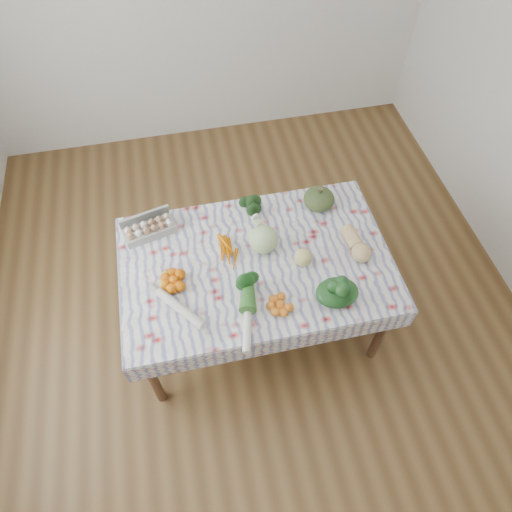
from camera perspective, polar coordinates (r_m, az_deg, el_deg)
The scene contains 16 objects.
ground at distance 3.44m, azimuth 0.00°, elevation -7.95°, with size 4.50×4.50×0.00m, color brown.
dining_table at distance 2.86m, azimuth 0.00°, elevation -1.65°, with size 1.60×1.00×0.75m.
tablecloth at distance 2.80m, azimuth 0.00°, elevation -0.76°, with size 1.66×1.06×0.01m, color silver.
egg_carton at distance 2.96m, azimuth -13.13°, elevation 3.22°, with size 0.33×0.13×0.09m, color #A4A49F.
carrot_bunch at distance 2.81m, azimuth -3.31°, elevation 0.43°, with size 0.21×0.19×0.04m, color #D06701.
kale_bunch at distance 2.97m, azimuth -0.42°, elevation 5.80°, with size 0.14×0.13×0.13m, color #183313.
kabocha_squash at distance 3.05m, azimuth 7.88°, elevation 7.09°, with size 0.20×0.20×0.13m, color #3D5025.
cabbage at distance 2.78m, azimuth 0.95°, elevation 2.11°, with size 0.18×0.18×0.18m, color #B1CC87.
butternut_squash at distance 2.87m, azimuth 12.43°, elevation 1.57°, with size 0.12×0.26×0.12m, color tan.
orange_cluster at distance 2.72m, azimuth -10.20°, elevation -3.02°, with size 0.21×0.21×0.07m, color #D85F06.
broccoli at distance 2.62m, azimuth -1.08°, elevation -3.91°, with size 0.17×0.17×0.12m, color #184E19.
mandarin_cluster at distance 2.60m, azimuth 3.04°, elevation -6.05°, with size 0.18×0.18×0.06m, color orange.
grapefruit at distance 2.76m, azimuth 5.90°, elevation -0.18°, with size 0.11×0.11×0.11m, color #D3C270.
spinach_bag at distance 2.65m, azimuth 10.10°, elevation -4.52°, with size 0.25×0.20×0.11m, color #143614.
daikon at distance 2.62m, azimuth -9.48°, elevation -6.44°, with size 0.05×0.05×0.37m, color beige.
leek at distance 2.57m, azimuth -1.05°, elevation -7.35°, with size 0.05×0.05×0.45m, color white.
Camera 1 is at (-0.33, -1.56, 3.05)m, focal length 32.00 mm.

